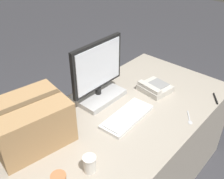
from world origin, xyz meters
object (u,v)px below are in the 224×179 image
Objects in this scene: keyboard at (127,116)px; cardboard_box at (29,123)px; paper_cup_right at (90,164)px; pen_marker at (216,98)px; desk_phone at (155,88)px; spoon at (190,120)px; monitor at (98,78)px.

keyboard is 0.85× the size of cardboard_box.
pen_marker is (1.07, -0.23, -0.04)m from paper_cup_right.
cardboard_box is at bearing 173.04° from desk_phone.
spoon is at bearing -38.30° from cardboard_box.
paper_cup_right is (-0.47, -0.12, 0.04)m from keyboard.
cardboard_box is (-0.79, 0.62, 0.13)m from spoon.
paper_cup_right reaches higher than keyboard.
desk_phone is (0.35, -0.26, -0.14)m from monitor.
monitor reaches higher than desk_phone.
spoon is (0.21, -0.63, -0.17)m from monitor.
monitor is 0.95× the size of cardboard_box.
monitor is 0.69m from spoon.
paper_cup_right is 0.77× the size of spoon.
keyboard is at bearing -65.14° from pen_marker.
pen_marker is at bearing -54.25° from desk_phone.
keyboard is 0.41m from spoon.
monitor is 3.62× the size of spoon.
keyboard is 0.62m from cardboard_box.
keyboard reaches higher than spoon.
monitor is at bearing -107.40° from spoon.
pen_marker is (0.35, -0.03, 0.00)m from spoon.
paper_cup_right is 0.75m from spoon.
keyboard is at bearing 14.70° from paper_cup_right.
keyboard is 1.70× the size of desk_phone.
desk_phone is at bearing -146.38° from spoon.
cardboard_box is at bearing -74.10° from spoon.
monitor reaches higher than spoon.
paper_cup_right reaches higher than desk_phone.
pen_marker is at bearing -33.11° from keyboard.
keyboard is 4.21× the size of paper_cup_right.
keyboard is 0.70m from pen_marker.
monitor reaches higher than paper_cup_right.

